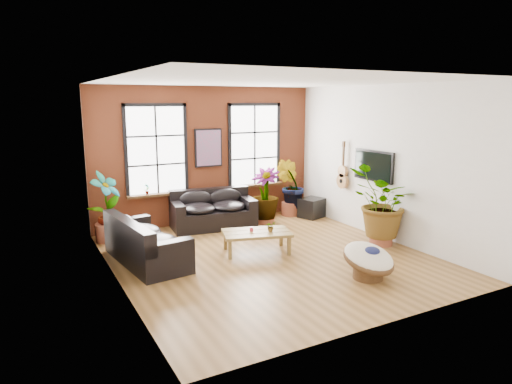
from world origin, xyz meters
TOP-DOWN VIEW (x-y plane):
  - room at (0.00, 0.15)m, footprint 6.04×6.54m
  - sofa_back at (-0.14, 2.66)m, footprint 2.17×1.27m
  - sofa_left at (-2.34, 0.90)m, footprint 1.22×2.38m
  - coffee_table at (-0.09, 0.41)m, footprint 1.56×1.15m
  - papasan_chair at (0.98, -1.82)m, footprint 1.12×1.13m
  - poster at (0.00, 3.18)m, footprint 0.74×0.06m
  - tv_wall_unit at (2.93, 0.60)m, footprint 0.13×1.86m
  - media_box at (2.64, 2.28)m, footprint 0.77×0.70m
  - pot_back_left at (-2.69, 2.69)m, footprint 0.68×0.68m
  - pot_back_right at (2.26, 2.76)m, footprint 0.63×0.63m
  - pot_right_wall at (2.58, -0.44)m, footprint 0.66×0.66m
  - pot_mid at (1.22, 2.39)m, footprint 0.68×0.68m
  - floor_plant_back_left at (-2.69, 2.67)m, footprint 0.93×0.88m
  - floor_plant_back_right at (2.24, 2.77)m, footprint 0.98×0.96m
  - floor_plant_right_wall at (2.57, -0.45)m, footprint 1.69×1.56m
  - floor_plant_mid at (1.21, 2.35)m, footprint 1.03×1.03m
  - table_plant at (0.18, 0.28)m, footprint 0.23×0.22m
  - sill_plant_left at (-1.65, 3.13)m, footprint 0.17×0.17m
  - sill_plant_right at (1.70, 3.13)m, footprint 0.19×0.19m

SIDE VIEW (x-z plane):
  - pot_right_wall at x=2.58m, z-range 0.00..0.37m
  - pot_back_right at x=2.26m, z-range 0.00..0.37m
  - pot_mid at x=1.22m, z-range 0.00..0.38m
  - pot_back_left at x=-2.69m, z-range 0.00..0.41m
  - media_box at x=2.64m, z-range 0.00..0.53m
  - papasan_chair at x=0.98m, z-range 0.01..0.71m
  - coffee_table at x=-0.09m, z-range 0.13..0.66m
  - sofa_left at x=-2.34m, z-range -0.04..0.86m
  - sofa_back at x=-0.14m, z-range -0.04..0.90m
  - table_plant at x=0.18m, z-range 0.45..0.67m
  - floor_plant_mid at x=1.21m, z-range 0.14..1.45m
  - floor_plant_back_right at x=2.24m, z-range 0.15..1.54m
  - floor_plant_back_left at x=-2.69m, z-range 0.15..1.61m
  - floor_plant_right_wall at x=2.57m, z-range 0.16..1.74m
  - sill_plant_left at x=-1.65m, z-range 0.90..1.17m
  - sill_plant_right at x=1.70m, z-range 0.90..1.17m
  - tv_wall_unit at x=2.93m, z-range 0.94..2.14m
  - room at x=0.00m, z-range -0.02..3.52m
  - poster at x=0.00m, z-range 1.46..2.44m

